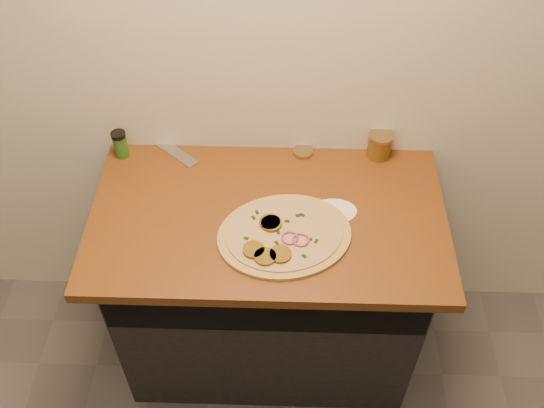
{
  "coord_description": "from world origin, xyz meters",
  "views": [
    {
      "loc": [
        0.05,
        0.07,
        2.42
      ],
      "look_at": [
        0.01,
        1.42,
        0.95
      ],
      "focal_mm": 40.0,
      "sensor_mm": 36.0,
      "label": 1
    }
  ],
  "objects_px": {
    "salsa_jar": "(380,145)",
    "spice_shaker": "(120,144)",
    "chefs_knife": "(157,139)",
    "pizza": "(283,235)"
  },
  "relations": [
    {
      "from": "chefs_knife",
      "to": "spice_shaker",
      "type": "distance_m",
      "value": 0.15
    },
    {
      "from": "pizza",
      "to": "chefs_knife",
      "type": "relative_size",
      "value": 1.77
    },
    {
      "from": "pizza",
      "to": "salsa_jar",
      "type": "distance_m",
      "value": 0.53
    },
    {
      "from": "salsa_jar",
      "to": "chefs_knife",
      "type": "bearing_deg",
      "value": 176.17
    },
    {
      "from": "chefs_knife",
      "to": "salsa_jar",
      "type": "distance_m",
      "value": 0.83
    },
    {
      "from": "chefs_knife",
      "to": "spice_shaker",
      "type": "height_order",
      "value": "spice_shaker"
    },
    {
      "from": "pizza",
      "to": "chefs_knife",
      "type": "xyz_separation_m",
      "value": [
        -0.49,
        0.46,
        -0.0
      ]
    },
    {
      "from": "salsa_jar",
      "to": "pizza",
      "type": "bearing_deg",
      "value": -130.2
    },
    {
      "from": "salsa_jar",
      "to": "spice_shaker",
      "type": "height_order",
      "value": "spice_shaker"
    },
    {
      "from": "pizza",
      "to": "salsa_jar",
      "type": "relative_size",
      "value": 5.22
    }
  ]
}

